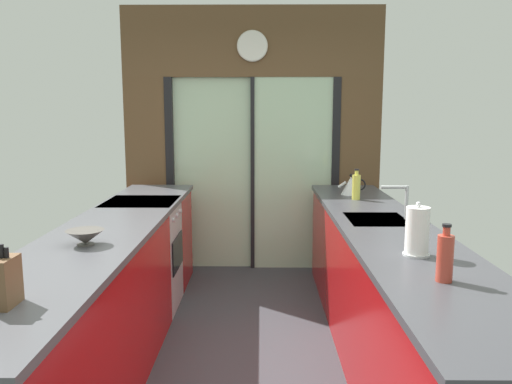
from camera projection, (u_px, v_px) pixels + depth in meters
name	position (u px, v px, depth m)	size (l,w,h in m)	color
ground_plane	(249.00, 342.00, 3.74)	(5.04, 7.60, 0.02)	#38383D
back_wall_unit	(253.00, 124.00, 5.28)	(2.64, 0.12, 2.70)	brown
left_counter_run	(102.00, 303.00, 3.22)	(0.62, 3.80, 0.92)	#AD0C0F
right_counter_run	(386.00, 295.00, 3.37)	(0.62, 3.80, 0.92)	#AD0C0F
sink_faucet	(402.00, 196.00, 3.51)	(0.19, 0.02, 0.23)	#B7BABC
oven_range	(143.00, 255.00, 4.32)	(0.60, 0.60, 0.92)	#B7BABC
mixing_bowl	(85.00, 237.00, 2.85)	(0.21, 0.21, 0.09)	#514C47
knife_block	(4.00, 281.00, 1.95)	(0.08, 0.14, 0.25)	brown
kettle	(351.00, 186.00, 4.57)	(0.25, 0.17, 0.19)	#B7BABC
soap_bottle_near	(445.00, 257.00, 2.23)	(0.07, 0.07, 0.26)	#B23D2D
soap_bottle_far	(356.00, 186.00, 4.31)	(0.07, 0.07, 0.26)	#D1CC4C
paper_towel_roll	(417.00, 232.00, 2.63)	(0.14, 0.14, 0.28)	#B7BABC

